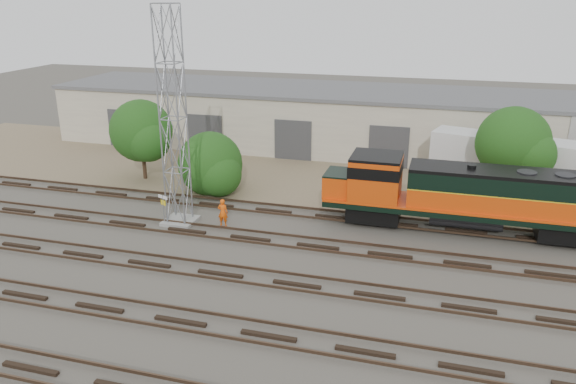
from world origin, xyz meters
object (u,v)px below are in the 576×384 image
(locomotive, at_px, (463,195))
(semi_trailer, at_px, (533,161))
(worker, at_px, (223,212))
(signal_tower, at_px, (174,123))

(locomotive, height_order, semi_trailer, locomotive)
(locomotive, distance_m, semi_trailer, 9.05)
(worker, bearing_deg, semi_trailer, -153.76)
(signal_tower, bearing_deg, semi_trailer, 27.44)
(locomotive, distance_m, worker, 14.28)
(locomotive, bearing_deg, signal_tower, -168.83)
(locomotive, relative_size, semi_trailer, 1.27)
(signal_tower, distance_m, semi_trailer, 24.27)
(locomotive, distance_m, signal_tower, 17.41)
(worker, relative_size, semi_trailer, 0.13)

